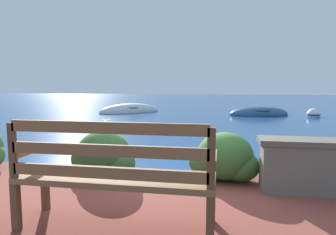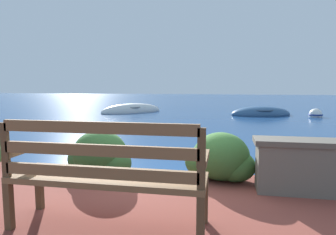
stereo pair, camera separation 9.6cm
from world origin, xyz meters
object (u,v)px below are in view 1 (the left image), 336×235
rowboat_mid (130,111)px  mooring_buoy (313,115)px  rowboat_nearest (259,114)px  park_bench (114,173)px

rowboat_mid → mooring_buoy: (8.61, -0.50, 0.03)m
rowboat_nearest → rowboat_mid: rowboat_mid is taller
park_bench → rowboat_nearest: bearing=80.5°
rowboat_nearest → rowboat_mid: (-6.31, 0.25, 0.00)m
park_bench → rowboat_mid: size_ratio=0.55×
rowboat_nearest → mooring_buoy: size_ratio=4.96×
park_bench → rowboat_nearest: (2.61, 12.10, -0.64)m
mooring_buoy → park_bench: bearing=-112.5°
rowboat_mid → rowboat_nearest: bearing=-48.2°
rowboat_mid → mooring_buoy: 8.63m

